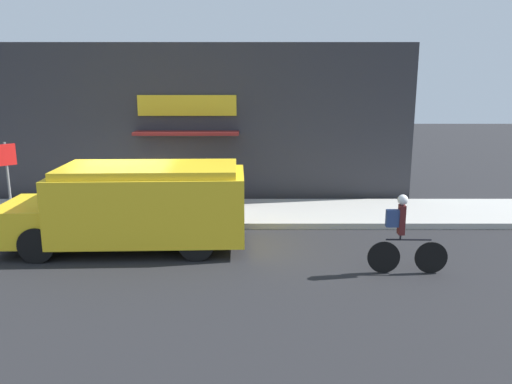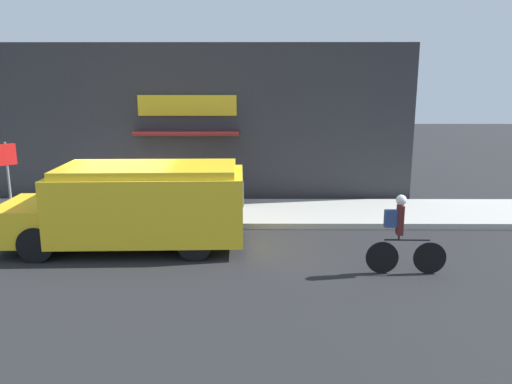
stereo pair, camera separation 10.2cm
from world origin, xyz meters
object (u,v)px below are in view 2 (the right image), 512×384
at_px(school_bus, 136,205).
at_px(stop_sign_post, 7,167).
at_px(trash_bin, 234,193).
at_px(cyclist, 402,236).

relative_size(school_bus, stop_sign_post, 2.71).
bearing_deg(school_bus, trash_bin, 55.00).
bearing_deg(cyclist, school_bus, 165.34).
distance_m(cyclist, trash_bin, 6.31).
relative_size(school_bus, trash_bin, 6.89).
relative_size(stop_sign_post, trash_bin, 2.55).
height_order(cyclist, stop_sign_post, stop_sign_post).
xyz_separation_m(school_bus, trash_bin, (2.19, 3.39, -0.47)).
height_order(stop_sign_post, trash_bin, stop_sign_post).
distance_m(school_bus, trash_bin, 4.06).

